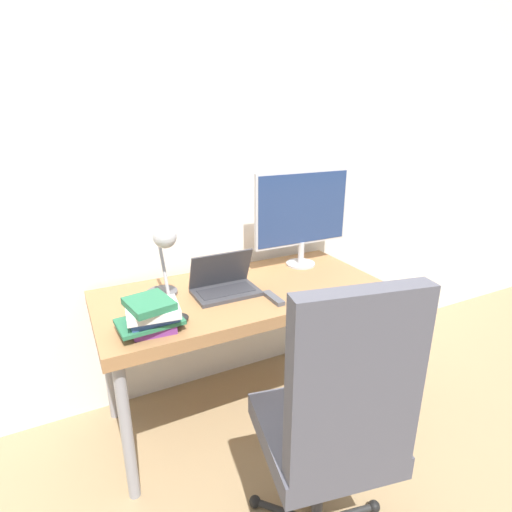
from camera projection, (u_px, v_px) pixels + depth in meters
The scene contains 10 objects.
ground_plane at pixel (272, 451), 1.99m from camera, with size 12.00×12.00×0.00m, color #937A56.
wall_back at pixel (210, 171), 2.19m from camera, with size 8.00×0.05×2.60m.
desk at pixel (242, 302), 2.05m from camera, with size 1.44×0.68×0.75m.
laptop at pixel (224, 284), 1.98m from camera, with size 0.32×0.21×0.21m.
monitor at pixel (302, 212), 2.27m from camera, with size 0.60×0.17×0.55m.
desk_lamp at pixel (164, 253), 1.80m from camera, with size 0.15×0.28×0.39m.
office_chair at pixel (336, 418), 1.34m from camera, with size 0.55×0.56×1.14m.
book_stack at pixel (152, 315), 1.61m from camera, with size 0.27×0.22×0.15m.
tv_remote at pixel (273, 298), 1.91m from camera, with size 0.04×0.15×0.02m.
game_controller at pixel (170, 320), 1.68m from camera, with size 0.16×0.10×0.04m.
Camera 1 is at (-0.78, -1.35, 1.58)m, focal length 28.00 mm.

